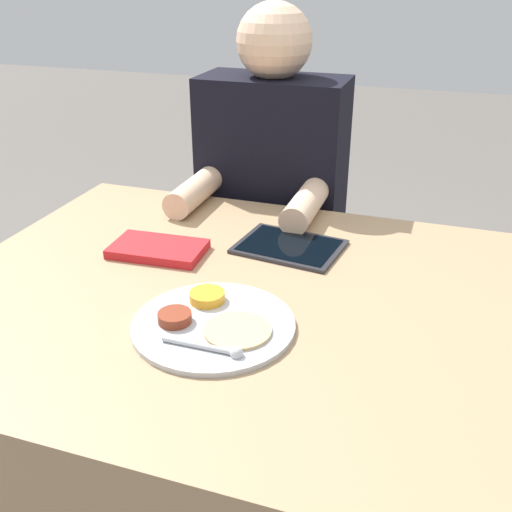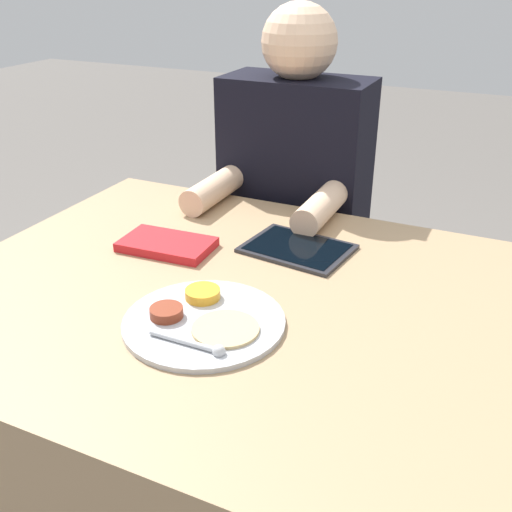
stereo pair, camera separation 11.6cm
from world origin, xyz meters
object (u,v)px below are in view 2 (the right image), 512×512
Objects in this scene: tablet_device at (297,248)px; person_diner at (293,234)px; red_notebook at (167,245)px; thali_tray at (203,320)px.

person_diner reaches higher than tablet_device.
red_notebook reaches higher than tablet_device.
red_notebook is 0.29m from tablet_device.
person_diner reaches higher than thali_tray.
tablet_device is at bearing 83.25° from thali_tray.
thali_tray is 1.38× the size of red_notebook.
thali_tray is 0.32m from red_notebook.
thali_tray is 1.18× the size of tablet_device.
thali_tray is at bearing -96.75° from tablet_device.
red_notebook is (-0.22, 0.23, 0.00)m from thali_tray.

